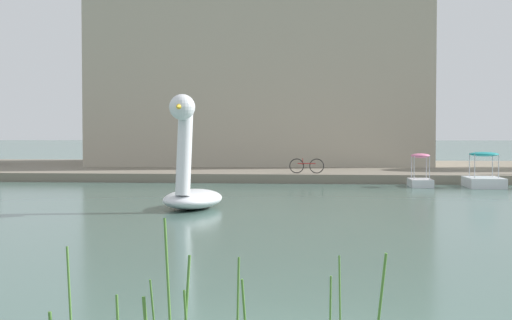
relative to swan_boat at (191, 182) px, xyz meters
The scene contains 6 objects.
shore_bank_far 21.85m from the swan_boat, 80.19° to the left, with size 132.74×19.15×0.43m, color slate.
swan_boat is the anchor object (origin of this frame).
pedal_boat_pink 13.40m from the swan_boat, 51.49° to the left, with size 0.96×1.85×1.48m.
pedal_boat_teal 15.17m from the swan_boat, 43.17° to the left, with size 1.51×2.35×1.55m.
bicycle_parked 13.53m from the swan_boat, 76.11° to the left, with size 1.69×0.18×0.73m.
apartment_block 26.63m from the swan_boat, 90.32° to the left, with size 20.41×12.24×15.95m, color #B2A893.
Camera 1 is at (0.38, -7.29, 2.30)m, focal length 50.30 mm.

